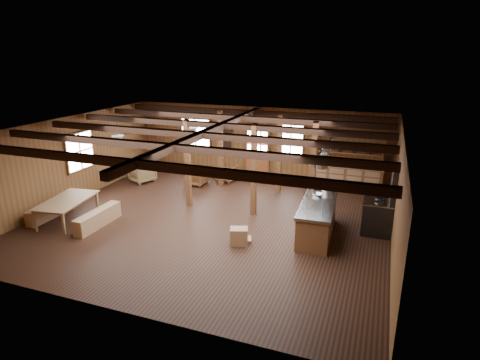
% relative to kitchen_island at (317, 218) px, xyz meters
% --- Properties ---
extents(room, '(10.04, 9.04, 2.84)m').
position_rel_kitchen_island_xyz_m(room, '(-3.07, -0.21, 0.92)').
color(room, black).
rests_on(room, ground).
extents(ceiling_joists, '(9.80, 8.82, 0.18)m').
position_rel_kitchen_island_xyz_m(ceiling_joists, '(-3.07, -0.04, 2.20)').
color(ceiling_joists, black).
rests_on(ceiling_joists, ceiling).
extents(timber_posts, '(3.95, 2.35, 2.80)m').
position_rel_kitchen_island_xyz_m(timber_posts, '(-2.55, 1.87, 0.92)').
color(timber_posts, '#482614').
rests_on(timber_posts, floor).
extents(back_door, '(1.02, 0.08, 2.15)m').
position_rel_kitchen_island_xyz_m(back_door, '(-3.07, 4.24, 0.40)').
color(back_door, brown).
rests_on(back_door, floor).
extents(window_back_left, '(1.32, 0.06, 1.32)m').
position_rel_kitchen_island_xyz_m(window_back_left, '(-5.67, 4.25, 1.12)').
color(window_back_left, white).
rests_on(window_back_left, wall_back).
extents(window_back_right, '(1.02, 0.06, 1.32)m').
position_rel_kitchen_island_xyz_m(window_back_right, '(-1.77, 4.25, 1.12)').
color(window_back_right, white).
rests_on(window_back_right, wall_back).
extents(window_left, '(0.14, 1.24, 1.32)m').
position_rel_kitchen_island_xyz_m(window_left, '(-8.03, 0.29, 1.12)').
color(window_left, white).
rests_on(window_left, wall_back).
extents(notice_boards, '(1.08, 0.03, 0.90)m').
position_rel_kitchen_island_xyz_m(notice_boards, '(-4.57, 4.24, 1.16)').
color(notice_boards, beige).
rests_on(notice_boards, wall_back).
extents(back_counter, '(2.55, 0.60, 2.45)m').
position_rel_kitchen_island_xyz_m(back_counter, '(0.33, 3.99, 0.12)').
color(back_counter, '#59301A').
rests_on(back_counter, floor).
extents(pendant_lamps, '(1.86, 2.36, 0.66)m').
position_rel_kitchen_island_xyz_m(pendant_lamps, '(-5.32, 0.79, 1.77)').
color(pendant_lamps, '#2A2A2D').
rests_on(pendant_lamps, ceiling).
extents(pot_rack, '(0.42, 3.00, 0.44)m').
position_rel_kitchen_island_xyz_m(pot_rack, '(0.12, 0.14, 1.81)').
color(pot_rack, '#2A2A2D').
rests_on(pot_rack, ceiling).
extents(kitchen_island, '(1.00, 2.54, 1.20)m').
position_rel_kitchen_island_xyz_m(kitchen_island, '(0.00, 0.00, 0.00)').
color(kitchen_island, '#59301A').
rests_on(kitchen_island, floor).
extents(step_stool, '(0.60, 0.51, 0.45)m').
position_rel_kitchen_island_xyz_m(step_stool, '(-1.78, -1.28, -0.25)').
color(step_stool, '#9A6A46').
rests_on(step_stool, floor).
extents(commercial_range, '(0.81, 1.58, 1.95)m').
position_rel_kitchen_island_xyz_m(commercial_range, '(1.58, 1.04, 0.15)').
color(commercial_range, '#2A2A2D').
rests_on(commercial_range, floor).
extents(dining_table, '(1.34, 2.04, 0.67)m').
position_rel_kitchen_island_xyz_m(dining_table, '(-6.97, -1.59, -0.14)').
color(dining_table, olive).
rests_on(dining_table, floor).
extents(bench_wall, '(0.30, 1.58, 0.43)m').
position_rel_kitchen_island_xyz_m(bench_wall, '(-7.72, -1.59, -0.26)').
color(bench_wall, '#9A6A46').
rests_on(bench_wall, floor).
extents(bench_aisle, '(0.32, 1.71, 0.47)m').
position_rel_kitchen_island_xyz_m(bench_aisle, '(-5.96, -1.59, -0.24)').
color(bench_aisle, '#9A6A46').
rests_on(bench_aisle, floor).
extents(armchair_a, '(0.72, 0.74, 0.65)m').
position_rel_kitchen_island_xyz_m(armchair_a, '(-4.98, 2.77, -0.15)').
color(armchair_a, brown).
rests_on(armchair_a, floor).
extents(armchair_b, '(0.81, 0.83, 0.63)m').
position_rel_kitchen_island_xyz_m(armchair_b, '(-4.07, 3.59, -0.17)').
color(armchair_b, brown).
rests_on(armchair_b, floor).
extents(armchair_c, '(1.06, 1.07, 0.74)m').
position_rel_kitchen_island_xyz_m(armchair_c, '(-7.08, 2.40, -0.11)').
color(armchair_c, brown).
rests_on(armchair_c, floor).
extents(counter_pot, '(0.32, 0.32, 0.19)m').
position_rel_kitchen_island_xyz_m(counter_pot, '(0.09, 1.00, 0.56)').
color(counter_pot, '#AEB1B5').
rests_on(counter_pot, kitchen_island).
extents(bowl, '(0.28, 0.28, 0.07)m').
position_rel_kitchen_island_xyz_m(bowl, '(-0.11, 0.52, 0.49)').
color(bowl, silver).
rests_on(bowl, kitchen_island).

